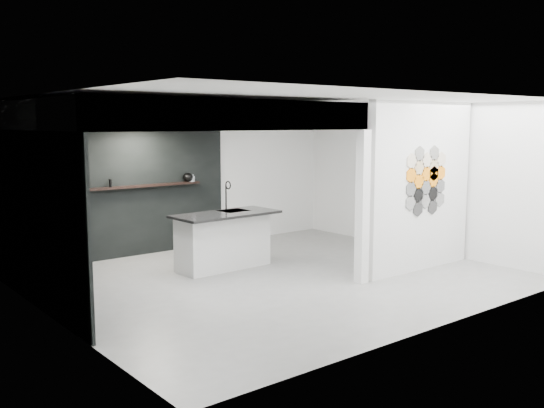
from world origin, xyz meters
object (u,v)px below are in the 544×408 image
(wall_basin, at_px, (55,243))
(bottle_dark, at_px, (110,183))
(kettle, at_px, (188,177))
(utensil_cup, at_px, (81,186))
(glass_vase, at_px, (191,178))
(stockpot, at_px, (60,186))
(glass_bowl, at_px, (191,179))
(kitchen_island, at_px, (223,240))
(partition_panel, at_px, (421,187))

(wall_basin, height_order, bottle_dark, bottle_dark)
(kettle, bearing_deg, utensil_cup, -171.03)
(kettle, xyz_separation_m, glass_vase, (0.07, 0.00, -0.02))
(kettle, height_order, glass_vase, kettle)
(utensil_cup, bearing_deg, kettle, 0.00)
(stockpot, bearing_deg, bottle_dark, 0.00)
(kettle, height_order, bottle_dark, kettle)
(glass_bowl, bearing_deg, kitchen_island, -104.49)
(kitchen_island, distance_m, utensil_cup, 2.63)
(stockpot, height_order, glass_vase, stockpot)
(wall_basin, height_order, utensil_cup, utensil_cup)
(glass_vase, bearing_deg, utensil_cup, 180.00)
(glass_vase, bearing_deg, stockpot, 180.00)
(wall_basin, distance_m, glass_vase, 4.01)
(partition_panel, bearing_deg, bottle_dark, 134.03)
(wall_basin, relative_size, utensil_cup, 5.37)
(glass_vase, xyz_separation_m, utensil_cup, (-2.20, 0.00, -0.01))
(kitchen_island, height_order, bottle_dark, bottle_dark)
(glass_bowl, distance_m, bottle_dark, 1.66)
(partition_panel, height_order, kettle, partition_panel)
(utensil_cup, bearing_deg, wall_basin, -119.96)
(wall_basin, bearing_deg, glass_vase, 31.35)
(kettle, relative_size, glass_vase, 1.48)
(glass_bowl, bearing_deg, stockpot, 180.00)
(glass_bowl, bearing_deg, bottle_dark, 180.00)
(glass_bowl, xyz_separation_m, bottle_dark, (-1.66, 0.00, 0.02))
(stockpot, bearing_deg, wall_basin, -112.12)
(wall_basin, distance_m, bottle_dark, 2.75)
(stockpot, xyz_separation_m, utensil_cup, (0.35, 0.00, -0.03))
(partition_panel, distance_m, glass_vase, 4.39)
(stockpot, distance_m, glass_vase, 2.55)
(utensil_cup, bearing_deg, partition_panel, -42.12)
(partition_panel, bearing_deg, stockpot, 140.12)
(wall_basin, relative_size, glass_bowl, 4.15)
(kitchen_island, distance_m, glass_bowl, 2.02)
(wall_basin, xyz_separation_m, bottle_dark, (1.73, 2.07, 0.54))
(partition_panel, relative_size, kettle, 13.68)
(glass_vase, height_order, utensil_cup, glass_vase)
(stockpot, height_order, utensil_cup, stockpot)
(bottle_dark, height_order, utensil_cup, bottle_dark)
(kettle, bearing_deg, glass_bowl, 8.97)
(kettle, xyz_separation_m, utensil_cup, (-2.13, 0.00, -0.03))
(glass_vase, bearing_deg, partition_panel, -61.77)
(glass_bowl, height_order, glass_vase, glass_vase)
(partition_panel, relative_size, bottle_dark, 19.77)
(utensil_cup, bearing_deg, stockpot, 180.00)
(partition_panel, height_order, wall_basin, partition_panel)
(wall_basin, height_order, kettle, kettle)
(glass_bowl, bearing_deg, glass_vase, 0.00)
(glass_bowl, distance_m, utensil_cup, 2.20)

